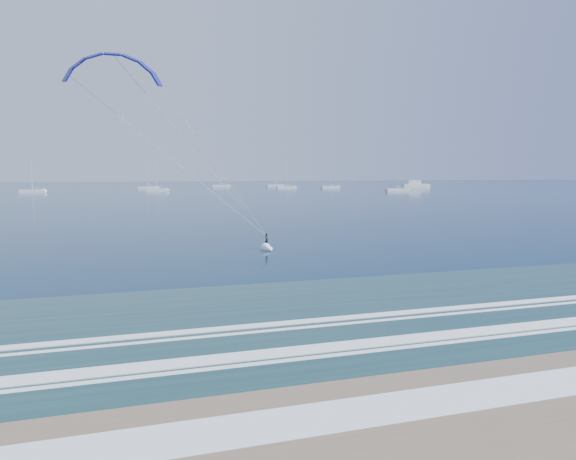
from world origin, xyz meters
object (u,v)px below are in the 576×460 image
(sailboat_4, at_px, (221,186))
(sailboat_6, at_px, (398,190))
(kitesurfer_rig, at_px, (197,154))
(sailboat_1, at_px, (33,191))
(sailboat_3, at_px, (157,190))
(sailboat_8, at_px, (286,187))
(sailboat_2, at_px, (148,188))
(sailboat_5, at_px, (330,187))
(sailboat_7, at_px, (275,186))
(motor_yacht, at_px, (415,185))

(sailboat_4, relative_size, sailboat_6, 0.89)
(kitesurfer_rig, relative_size, sailboat_1, 1.63)
(sailboat_3, xyz_separation_m, sailboat_8, (61.52, 22.48, 0.01))
(sailboat_2, xyz_separation_m, sailboat_3, (2.56, -33.48, 0.00))
(sailboat_2, distance_m, sailboat_4, 44.96)
(kitesurfer_rig, distance_m, sailboat_6, 173.57)
(kitesurfer_rig, xyz_separation_m, sailboat_2, (1.76, 201.74, -8.49))
(sailboat_1, height_order, sailboat_5, sailboat_5)
(sailboat_5, bearing_deg, sailboat_4, 142.13)
(sailboat_5, height_order, sailboat_8, sailboat_8)
(kitesurfer_rig, height_order, sailboat_2, kitesurfer_rig)
(sailboat_2, relative_size, sailboat_3, 1.01)
(sailboat_1, height_order, sailboat_2, sailboat_1)
(sailboat_2, bearing_deg, sailboat_8, -9.74)
(sailboat_7, xyz_separation_m, sailboat_8, (-3.64, -33.42, 0.02))
(sailboat_4, distance_m, sailboat_6, 102.06)
(sailboat_5, relative_size, sailboat_8, 0.95)
(kitesurfer_rig, height_order, sailboat_4, kitesurfer_rig)
(sailboat_4, bearing_deg, sailboat_6, -54.63)
(kitesurfer_rig, height_order, sailboat_3, kitesurfer_rig)
(kitesurfer_rig, relative_size, sailboat_5, 1.62)
(sailboat_4, xyz_separation_m, sailboat_7, (29.58, -1.37, -0.01))
(kitesurfer_rig, xyz_separation_m, sailboat_1, (-41.74, 169.65, -8.49))
(motor_yacht, relative_size, sailboat_2, 1.21)
(motor_yacht, bearing_deg, sailboat_1, -177.63)
(motor_yacht, xyz_separation_m, sailboat_1, (-169.15, -7.00, -0.87))
(sailboat_7, bearing_deg, sailboat_8, -96.21)
(sailboat_6, distance_m, sailboat_8, 58.68)
(sailboat_1, xyz_separation_m, sailboat_3, (46.06, -1.38, -0.00))
(sailboat_3, distance_m, sailboat_5, 85.77)
(motor_yacht, xyz_separation_m, sailboat_7, (-57.94, 47.51, -0.88))
(sailboat_2, relative_size, sailboat_4, 0.94)
(kitesurfer_rig, distance_m, sailboat_7, 234.84)
(sailboat_1, height_order, sailboat_8, sailboat_8)
(sailboat_3, xyz_separation_m, sailboat_6, (94.67, -25.94, 0.01))
(sailboat_1, relative_size, sailboat_3, 1.07)
(sailboat_4, height_order, sailboat_8, sailboat_8)
(sailboat_1, bearing_deg, kitesurfer_rig, -76.18)
(sailboat_1, xyz_separation_m, sailboat_4, (81.64, 55.89, 0.00))
(motor_yacht, distance_m, sailboat_2, 128.14)
(motor_yacht, height_order, sailboat_2, sailboat_2)
(sailboat_4, xyz_separation_m, sailboat_5, (47.79, -37.16, -0.00))
(sailboat_1, distance_m, sailboat_8, 109.63)
(motor_yacht, bearing_deg, sailboat_3, -176.10)
(kitesurfer_rig, distance_m, sailboat_3, 168.53)
(sailboat_6, bearing_deg, sailboat_7, 109.83)
(sailboat_3, relative_size, sailboat_7, 1.01)
(sailboat_3, relative_size, sailboat_6, 0.82)
(sailboat_3, distance_m, sailboat_8, 65.50)
(sailboat_3, height_order, sailboat_7, sailboat_3)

